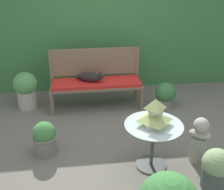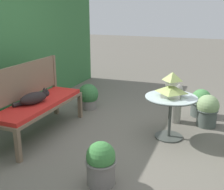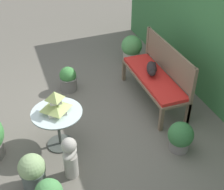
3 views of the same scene
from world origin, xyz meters
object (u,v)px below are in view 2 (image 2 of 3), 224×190
at_px(garden_bench, 40,106).
at_px(garden_bust, 176,102).
at_px(pagoda_birdhouse, 172,86).
at_px(potted_plant_bench_right, 88,96).
at_px(potted_plant_bench_left, 101,163).
at_px(potted_plant_patio_mid, 201,103).
at_px(potted_plant_table_near, 207,110).
at_px(patio_table, 171,105).
at_px(cat, 34,98).

xyz_separation_m(garden_bench, garden_bust, (1.19, -1.77, -0.09)).
distance_m(pagoda_birdhouse, potted_plant_bench_right, 1.84).
relative_size(garden_bench, potted_plant_bench_left, 3.44).
distance_m(pagoda_birdhouse, potted_plant_patio_mid, 1.24).
height_order(garden_bust, potted_plant_table_near, garden_bust).
relative_size(garden_bust, potted_plant_bench_left, 1.36).
bearing_deg(pagoda_birdhouse, potted_plant_bench_left, 161.56).
height_order(garden_bench, potted_plant_bench_left, garden_bench).
xyz_separation_m(patio_table, garden_bust, (0.63, 0.02, -0.15)).
relative_size(garden_bench, potted_plant_table_near, 3.20).
relative_size(garden_bench, pagoda_birdhouse, 4.71).
bearing_deg(garden_bust, potted_plant_bench_right, 125.34).
xyz_separation_m(potted_plant_bench_right, potted_plant_patio_mid, (0.38, -1.97, -0.00)).
height_order(garden_bench, potted_plant_table_near, potted_plant_table_near).
bearing_deg(potted_plant_bench_left, garden_bust, -12.35).
height_order(cat, potted_plant_bench_right, cat).
xyz_separation_m(pagoda_birdhouse, potted_plant_bench_left, (-1.38, 0.46, -0.53)).
bearing_deg(potted_plant_table_near, potted_plant_bench_left, 155.12).
bearing_deg(potted_plant_table_near, garden_bench, 117.89).
xyz_separation_m(garden_bust, potted_plant_bench_left, (-2.01, 0.44, -0.10)).
relative_size(cat, garden_bust, 0.75).
bearing_deg(potted_plant_patio_mid, potted_plant_table_near, -162.95).
distance_m(patio_table, potted_plant_patio_mid, 1.14).
bearing_deg(potted_plant_bench_right, pagoda_birdhouse, -112.77).
bearing_deg(garden_bust, potted_plant_bench_left, -154.97).
height_order(patio_table, potted_plant_bench_left, patio_table).
bearing_deg(patio_table, potted_plant_bench_left, 161.56).
bearing_deg(pagoda_birdhouse, potted_plant_bench_right, 67.23).
xyz_separation_m(garden_bust, potted_plant_table_near, (0.01, -0.49, -0.08)).
distance_m(pagoda_birdhouse, potted_plant_bench_left, 1.55).
xyz_separation_m(cat, potted_plant_table_near, (1.30, -2.27, -0.32)).
xyz_separation_m(garden_bench, pagoda_birdhouse, (0.57, -1.79, 0.33)).
bearing_deg(patio_table, cat, 110.47).
bearing_deg(patio_table, potted_plant_bench_right, 67.23).
bearing_deg(potted_plant_patio_mid, garden_bust, 140.25).
bearing_deg(patio_table, pagoda_birdhouse, 0.00).
distance_m(garden_bench, cat, 0.18).
distance_m(potted_plant_patio_mid, potted_plant_table_near, 0.45).
height_order(pagoda_birdhouse, potted_plant_bench_left, pagoda_birdhouse).
distance_m(cat, pagoda_birdhouse, 1.92).
height_order(garden_bust, potted_plant_bench_left, garden_bust).
height_order(patio_table, potted_plant_table_near, patio_table).
xyz_separation_m(cat, potted_plant_patio_mid, (1.73, -2.14, -0.35)).
height_order(patio_table, garden_bust, garden_bust).
height_order(patio_table, pagoda_birdhouse, pagoda_birdhouse).
relative_size(potted_plant_bench_right, potted_plant_table_near, 0.91).
bearing_deg(pagoda_birdhouse, patio_table, 180.00).
bearing_deg(pagoda_birdhouse, cat, 110.47).
distance_m(cat, potted_plant_bench_right, 1.41).
relative_size(patio_table, potted_plant_bench_right, 1.56).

